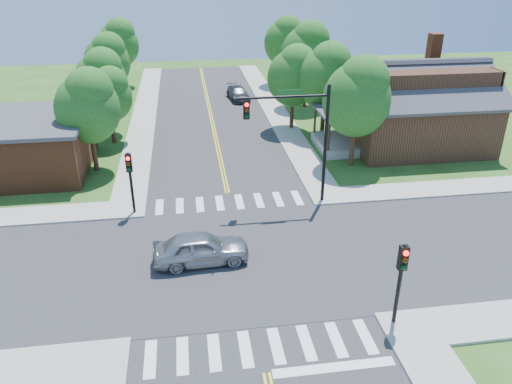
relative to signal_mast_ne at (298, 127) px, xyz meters
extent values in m
plane|color=#2D4C18|center=(-3.91, -5.59, -4.85)|extent=(100.00, 100.00, 0.00)
cube|color=#2D2D30|center=(-3.91, -5.59, -4.83)|extent=(10.00, 90.00, 0.04)
cube|color=#2D2D30|center=(-3.91, -5.59, -4.83)|extent=(90.00, 10.00, 0.04)
cube|color=#2D2D30|center=(-3.91, -5.59, -4.85)|extent=(10.20, 10.20, 0.06)
cube|color=#9E9B93|center=(2.19, 19.41, -4.78)|extent=(2.20, 40.00, 0.14)
cube|color=#9E9B93|center=(-10.01, 19.41, -4.78)|extent=(2.20, 40.00, 0.14)
cube|color=white|center=(-8.11, 0.61, -4.80)|extent=(0.45, 2.00, 0.01)
cube|color=white|center=(-6.91, 0.61, -4.80)|extent=(0.45, 2.00, 0.01)
cube|color=white|center=(-5.71, 0.61, -4.80)|extent=(0.45, 2.00, 0.01)
cube|color=white|center=(-4.51, 0.61, -4.80)|extent=(0.45, 2.00, 0.01)
cube|color=white|center=(-3.31, 0.61, -4.80)|extent=(0.45, 2.00, 0.01)
cube|color=white|center=(-2.11, 0.61, -4.80)|extent=(0.45, 2.00, 0.01)
cube|color=white|center=(-0.91, 0.61, -4.80)|extent=(0.45, 2.00, 0.01)
cube|color=white|center=(0.29, 0.61, -4.80)|extent=(0.45, 2.00, 0.01)
cube|color=white|center=(-8.11, -11.79, -4.80)|extent=(0.45, 2.00, 0.01)
cube|color=white|center=(-6.91, -11.79, -4.80)|extent=(0.45, 2.00, 0.01)
cube|color=white|center=(-5.71, -11.79, -4.80)|extent=(0.45, 2.00, 0.01)
cube|color=white|center=(-4.51, -11.79, -4.80)|extent=(0.45, 2.00, 0.01)
cube|color=white|center=(-3.31, -11.79, -4.80)|extent=(0.45, 2.00, 0.01)
cube|color=white|center=(-2.11, -11.79, -4.80)|extent=(0.45, 2.00, 0.01)
cube|color=white|center=(-0.91, -11.79, -4.80)|extent=(0.45, 2.00, 0.01)
cube|color=white|center=(0.29, -11.79, -4.80)|extent=(0.45, 2.00, 0.01)
cube|color=yellow|center=(-4.01, 20.66, -4.80)|extent=(0.10, 37.50, 0.01)
cube|color=yellow|center=(-3.81, 20.66, -4.80)|extent=(0.10, 37.50, 0.01)
cube|color=white|center=(-1.41, -13.19, -4.85)|extent=(4.60, 0.45, 0.09)
cylinder|color=black|center=(1.69, 0.01, -1.25)|extent=(0.20, 0.20, 7.20)
cylinder|color=black|center=(-0.91, 0.01, 1.75)|extent=(5.20, 0.14, 0.14)
cube|color=#19591E|center=(-0.51, -0.04, 2.00)|extent=(1.40, 0.04, 0.30)
cube|color=black|center=(-2.91, 0.01, 1.12)|extent=(0.34, 0.28, 1.05)
sphere|color=#FF0C0C|center=(-2.91, -0.16, 1.44)|extent=(0.22, 0.22, 0.22)
sphere|color=#3F2605|center=(-2.91, -0.16, 1.12)|extent=(0.22, 0.22, 0.22)
sphere|color=#05330F|center=(-2.91, -0.16, 0.80)|extent=(0.22, 0.22, 0.22)
cylinder|color=black|center=(1.69, -11.19, -2.95)|extent=(0.16, 0.16, 3.80)
cube|color=black|center=(1.69, -11.19, -1.63)|extent=(0.34, 0.28, 1.05)
sphere|color=#FF0C0C|center=(1.69, -11.36, -1.31)|extent=(0.22, 0.22, 0.22)
sphere|color=#3F2605|center=(1.69, -11.36, -1.63)|extent=(0.22, 0.22, 0.22)
sphere|color=#05330F|center=(1.69, -11.36, -1.95)|extent=(0.22, 0.22, 0.22)
cylinder|color=black|center=(-9.51, 0.01, -2.95)|extent=(0.16, 0.16, 3.80)
cube|color=black|center=(-9.51, 0.01, -1.63)|extent=(0.34, 0.28, 1.05)
sphere|color=#FF0C0C|center=(-9.51, -0.16, -1.31)|extent=(0.22, 0.22, 0.22)
sphere|color=#3F2605|center=(-9.51, -0.16, -1.63)|extent=(0.22, 0.22, 0.22)
sphere|color=#05330F|center=(-9.51, -0.16, -1.95)|extent=(0.22, 0.22, 0.22)
cube|color=#361B12|center=(11.29, 8.61, -2.85)|extent=(10.00, 8.00, 4.00)
cube|color=#9E9B93|center=(4.99, 8.61, -4.50)|extent=(2.60, 4.50, 0.70)
cylinder|color=#361B12|center=(3.89, 6.61, -3.25)|extent=(0.18, 0.18, 2.50)
cylinder|color=#361B12|center=(3.89, 10.61, -3.25)|extent=(0.18, 0.18, 2.50)
cube|color=#38383D|center=(4.99, 8.61, -1.90)|extent=(2.80, 4.80, 0.18)
cube|color=brown|center=(13.79, 12.11, -1.30)|extent=(0.90, 0.90, 7.11)
cube|color=brown|center=(-18.11, 7.61, -3.10)|extent=(10.00, 8.00, 3.50)
cube|color=#38383D|center=(-18.11, 7.61, -1.25)|extent=(10.40, 8.40, 0.25)
cylinder|color=#382314|center=(5.21, 5.22, -3.39)|extent=(0.34, 0.34, 2.91)
ellipsoid|color=#1B5418|center=(5.21, 5.22, -0.10)|extent=(4.60, 4.37, 5.06)
sphere|color=#1B5418|center=(5.51, 5.02, 1.28)|extent=(3.37, 3.37, 3.37)
cylinder|color=#382314|center=(4.93, 12.03, -3.43)|extent=(0.34, 0.34, 2.83)
ellipsoid|color=#1B5418|center=(4.93, 12.03, -0.23)|extent=(4.47, 4.25, 4.92)
sphere|color=#1B5418|center=(5.23, 11.83, 1.11)|extent=(3.28, 3.28, 3.28)
cylinder|color=#382314|center=(5.35, 20.20, -3.33)|extent=(0.34, 0.34, 3.04)
ellipsoid|color=#1B5418|center=(5.35, 20.20, 0.11)|extent=(4.80, 4.56, 5.28)
sphere|color=#1B5418|center=(5.65, 20.00, 1.55)|extent=(3.52, 3.52, 3.52)
cylinder|color=#382314|center=(5.01, 29.01, -3.43)|extent=(0.34, 0.34, 2.83)
ellipsoid|color=#1B5418|center=(5.01, 29.01, -0.23)|extent=(4.47, 4.25, 4.92)
sphere|color=#1B5418|center=(5.31, 28.81, 1.11)|extent=(3.28, 3.28, 3.28)
cylinder|color=#382314|center=(-12.60, 6.96, -3.51)|extent=(0.34, 0.34, 2.68)
ellipsoid|color=#1B5418|center=(-12.60, 6.96, -0.47)|extent=(4.24, 4.02, 4.66)
sphere|color=#1B5418|center=(-12.30, 6.76, 0.80)|extent=(3.11, 3.11, 3.11)
cylinder|color=#382314|center=(-12.76, 14.84, -3.53)|extent=(0.34, 0.34, 2.64)
ellipsoid|color=#1B5418|center=(-12.76, 14.84, -0.54)|extent=(4.18, 3.97, 4.59)
sphere|color=#1B5418|center=(-12.46, 14.64, 0.72)|extent=(3.06, 3.06, 3.06)
cylinder|color=#382314|center=(-13.17, 22.42, -3.51)|extent=(0.34, 0.34, 2.68)
ellipsoid|color=#1B5418|center=(-13.17, 22.42, -0.48)|extent=(4.23, 4.01, 4.65)
sphere|color=#1B5418|center=(-12.87, 22.22, 0.78)|extent=(3.10, 3.10, 3.10)
cylinder|color=#382314|center=(-12.98, 31.17, -3.47)|extent=(0.34, 0.34, 2.77)
ellipsoid|color=#1B5418|center=(-12.98, 31.17, -0.34)|extent=(4.37, 4.15, 4.80)
sphere|color=#1B5418|center=(-12.68, 30.97, 0.97)|extent=(3.20, 3.20, 3.20)
cylinder|color=#382314|center=(2.68, 13.70, -3.51)|extent=(0.34, 0.34, 2.68)
ellipsoid|color=#1B5418|center=(2.68, 13.70, -0.49)|extent=(4.22, 4.01, 4.65)
sphere|color=#1B5418|center=(2.98, 13.50, 0.78)|extent=(3.10, 3.10, 3.10)
cylinder|color=#382314|center=(-11.98, 12.44, -3.71)|extent=(0.34, 0.34, 2.28)
ellipsoid|color=#1B5418|center=(-11.98, 12.44, -1.14)|extent=(3.59, 3.41, 3.95)
sphere|color=#1B5418|center=(-11.68, 12.24, -0.06)|extent=(2.63, 2.63, 2.63)
imported|color=#A2A5A9|center=(-5.90, -5.58, -4.06)|extent=(2.34, 4.83, 1.58)
imported|color=#313336|center=(-0.79, 23.53, -4.22)|extent=(2.85, 4.80, 1.27)
camera|label=1|loc=(-6.22, -26.27, 9.00)|focal=35.00mm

